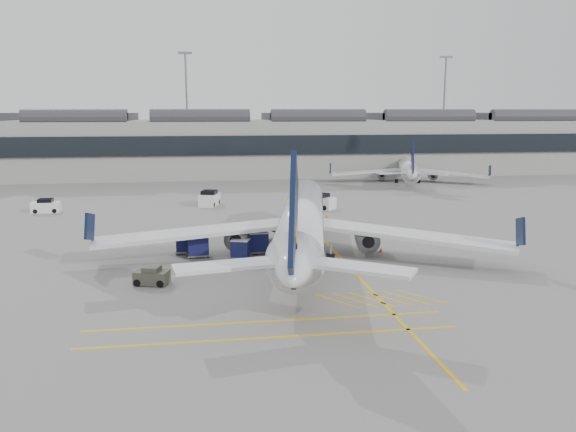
{
  "coord_description": "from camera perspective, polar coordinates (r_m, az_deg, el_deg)",
  "views": [
    {
      "loc": [
        -1.62,
        -42.29,
        12.6
      ],
      "look_at": [
        5.24,
        3.4,
        4.0
      ],
      "focal_mm": 35.0,
      "sensor_mm": 36.0,
      "label": 1
    }
  ],
  "objects": [
    {
      "name": "airliner_far",
      "position": [
        104.59,
        12.05,
        4.73
      ],
      "size": [
        27.23,
        30.21,
        8.29
      ],
      "rotation": [
        0.0,
        0.0,
        -0.3
      ],
      "color": "white",
      "rests_on": "ground"
    },
    {
      "name": "airliner_main",
      "position": [
        48.94,
        1.42,
        -0.68
      ],
      "size": [
        35.34,
        38.98,
        10.48
      ],
      "rotation": [
        0.0,
        0.0,
        -0.2
      ],
      "color": "white",
      "rests_on": "ground"
    },
    {
      "name": "pushback_tug",
      "position": [
        42.96,
        -13.66,
        -5.97
      ],
      "size": [
        2.76,
        2.1,
        1.37
      ],
      "rotation": [
        0.0,
        0.0,
        -0.29
      ],
      "color": "#4A4B3F",
      "rests_on": "ground"
    },
    {
      "name": "service_van_mid",
      "position": [
        77.21,
        -7.98,
        1.75
      ],
      "size": [
        3.06,
        4.46,
        2.08
      ],
      "rotation": [
        0.0,
        0.0,
        1.29
      ],
      "color": "white",
      "rests_on": "ground"
    },
    {
      "name": "ramp_agent_a",
      "position": [
        54.03,
        1.99,
        -1.89
      ],
      "size": [
        0.78,
        0.84,
        1.94
      ],
      "primitive_type": "imported",
      "rotation": [
        0.0,
        0.0,
        0.97
      ],
      "color": "#E44A0C",
      "rests_on": "ground"
    },
    {
      "name": "service_van_right",
      "position": [
        74.25,
        3.26,
        1.46
      ],
      "size": [
        4.2,
        4.16,
        2.02
      ],
      "rotation": [
        0.0,
        0.0,
        -0.77
      ],
      "color": "white",
      "rests_on": "ground"
    },
    {
      "name": "baggage_cart_c",
      "position": [
        50.04,
        -9.14,
        -2.9
      ],
      "size": [
        2.08,
        1.77,
        2.03
      ],
      "rotation": [
        0.0,
        0.0,
        0.1
      ],
      "color": "gray",
      "rests_on": "ground"
    },
    {
      "name": "ground",
      "position": [
        44.16,
        -6.11,
        -6.1
      ],
      "size": [
        220.0,
        220.0,
        0.0
      ],
      "primitive_type": "plane",
      "color": "gray",
      "rests_on": "ground"
    },
    {
      "name": "safety_cone_engine",
      "position": [
        51.89,
        9.43,
        -3.4
      ],
      "size": [
        0.32,
        0.32,
        0.44
      ],
      "primitive_type": "cone",
      "color": "#F24C0A",
      "rests_on": "ground"
    },
    {
      "name": "belt_loader",
      "position": [
        53.68,
        -2.27,
        -2.34
      ],
      "size": [
        5.45,
        2.36,
        2.17
      ],
      "rotation": [
        0.0,
        0.0,
        -0.15
      ],
      "color": "silver",
      "rests_on": "ground"
    },
    {
      "name": "baggage_cart_b",
      "position": [
        50.78,
        -3.11,
        -2.59
      ],
      "size": [
        2.03,
        1.72,
        2.0
      ],
      "rotation": [
        0.0,
        0.0,
        0.09
      ],
      "color": "gray",
      "rests_on": "ground"
    },
    {
      "name": "apron_markings",
      "position": [
        55.03,
        3.89,
        -2.71
      ],
      "size": [
        0.25,
        60.0,
        0.01
      ],
      "primitive_type": "cube",
      "color": "gold",
      "rests_on": "ground"
    },
    {
      "name": "baggage_cart_a",
      "position": [
        49.04,
        -4.85,
        -3.28
      ],
      "size": [
        1.95,
        1.75,
        1.72
      ],
      "rotation": [
        0.0,
        0.0,
        -0.29
      ],
      "color": "gray",
      "rests_on": "ground"
    },
    {
      "name": "ramp_agent_b",
      "position": [
        49.81,
        1.66,
        -3.18
      ],
      "size": [
        0.95,
        0.87,
        1.58
      ],
      "primitive_type": "imported",
      "rotation": [
        0.0,
        0.0,
        3.58
      ],
      "color": "orange",
      "rests_on": "ground"
    },
    {
      "name": "baggage_cart_d",
      "position": [
        51.58,
        -10.38,
        -2.59
      ],
      "size": [
        1.89,
        1.58,
        1.94
      ],
      "rotation": [
        0.0,
        0.0,
        0.03
      ],
      "color": "gray",
      "rests_on": "ground"
    },
    {
      "name": "service_van_left",
      "position": [
        77.6,
        -23.37,
        0.91
      ],
      "size": [
        3.47,
        1.82,
        1.76
      ],
      "rotation": [
        0.0,
        0.0,
        0.03
      ],
      "color": "white",
      "rests_on": "ground"
    },
    {
      "name": "safety_cone_nose",
      "position": [
        66.98,
        3.93,
        -0.08
      ],
      "size": [
        0.41,
        0.41,
        0.56
      ],
      "primitive_type": "cone",
      "color": "#F24C0A",
      "rests_on": "ground"
    },
    {
      "name": "terminal",
      "position": [
        114.41,
        -7.78,
        7.21
      ],
      "size": [
        200.0,
        20.45,
        12.4
      ],
      "color": "#9E9E99",
      "rests_on": "ground"
    },
    {
      "name": "light_masts",
      "position": [
        128.31,
        -8.73,
        11.27
      ],
      "size": [
        113.0,
        0.6,
        25.45
      ],
      "color": "slate",
      "rests_on": "ground"
    }
  ]
}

